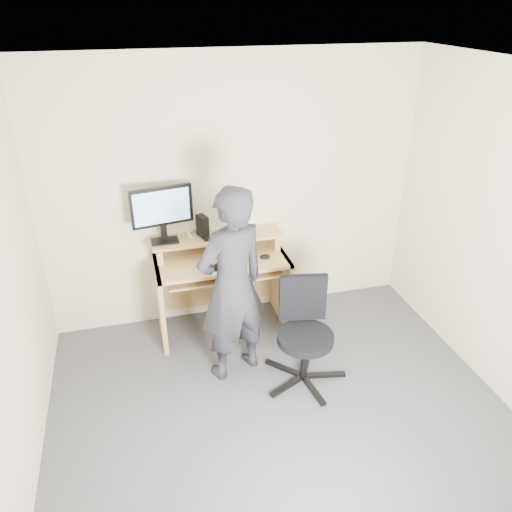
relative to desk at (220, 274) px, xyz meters
name	(u,v)px	position (x,y,z in m)	size (l,w,h in m)	color
ground	(290,434)	(0.20, -1.53, -0.55)	(3.50, 3.50, 0.00)	#4A4B4F
back_wall	(234,193)	(0.20, 0.22, 0.70)	(3.50, 0.02, 2.50)	beige
ceiling	(306,78)	(0.20, -1.53, 1.95)	(3.50, 3.50, 0.02)	white
desk	(220,274)	(0.00, 0.00, 0.00)	(1.20, 0.60, 0.91)	tan
monitor	(162,210)	(-0.48, 0.07, 0.67)	(0.54, 0.15, 0.52)	black
external_drive	(203,226)	(-0.13, 0.10, 0.46)	(0.07, 0.13, 0.20)	black
travel_mug	(238,225)	(0.20, 0.08, 0.45)	(0.08, 0.08, 0.17)	#BCBCC1
smartphone	(246,234)	(0.26, 0.04, 0.37)	(0.07, 0.13, 0.01)	black
charger	(206,239)	(-0.11, 0.00, 0.38)	(0.04, 0.04, 0.04)	black
headphones	(197,234)	(-0.18, 0.14, 0.37)	(0.16, 0.16, 0.02)	silver
keyboard	(215,272)	(-0.08, -0.17, 0.12)	(0.46, 0.18, 0.03)	black
mouse	(265,257)	(0.38, -0.18, 0.22)	(0.10, 0.06, 0.04)	black
office_chair	(304,328)	(0.51, -0.93, -0.07)	(0.69, 0.68, 0.87)	black
person	(232,286)	(-0.04, -0.71, 0.29)	(0.61, 0.40, 1.67)	black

